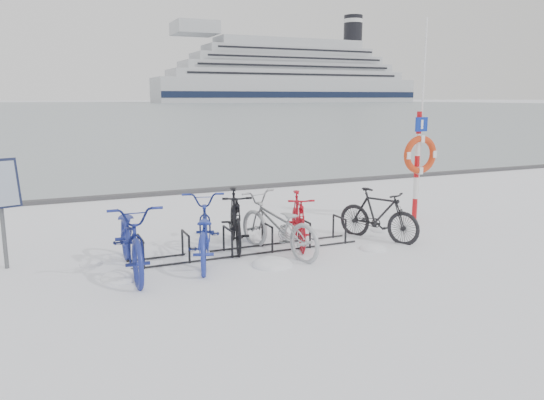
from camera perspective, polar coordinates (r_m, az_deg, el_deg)
name	(u,v)px	position (r m, az deg, el deg)	size (l,w,h in m)	color
ground	(248,252)	(9.12, -2.60, -5.57)	(900.00, 900.00, 0.00)	white
ice_sheet	(50,107)	(163.22, -22.77, 9.25)	(400.00, 298.00, 0.02)	#98A5AC
quay_edge	(170,193)	(14.63, -10.91, 0.77)	(400.00, 0.25, 0.10)	#3F3F42
bike_rack	(248,241)	(9.07, -2.61, -4.48)	(4.00, 0.48, 0.46)	black
lifebuoy_station	(420,155)	(11.59, 15.59, 4.70)	(0.81, 0.23, 4.20)	#B60E13
cruise_ferry	(288,78)	(266.43, 1.69, 12.98)	(131.87, 24.88, 43.33)	silver
bike_0	(132,235)	(8.23, -14.87, -3.63)	(0.76, 2.18, 1.14)	navy
bike_1	(203,229)	(8.55, -7.42, -3.10)	(0.71, 2.03, 1.06)	navy
bike_2	(235,217)	(9.31, -3.97, -1.88)	(0.50, 1.76, 1.06)	black
bike_3	(278,223)	(8.92, 0.60, -2.48)	(0.69, 1.99, 1.04)	#A1A5A9
bike_4	(298,218)	(9.46, 2.86, -1.92)	(0.46, 1.62, 0.97)	#AC0D19
bike_5	(379,213)	(9.98, 11.40, -1.40)	(0.46, 1.64, 0.98)	black
snow_drifts	(255,256)	(8.88, -1.83, -6.02)	(5.91, 2.05, 0.23)	white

